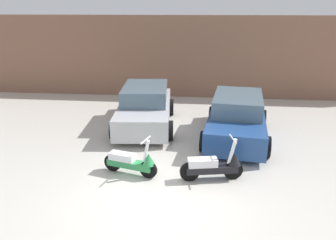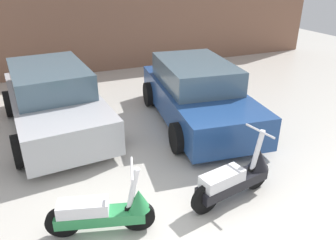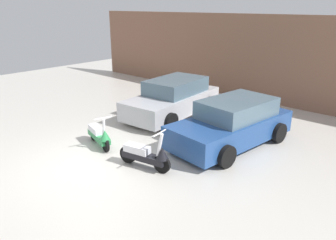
{
  "view_description": "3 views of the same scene",
  "coord_description": "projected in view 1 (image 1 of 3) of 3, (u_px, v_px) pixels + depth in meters",
  "views": [
    {
      "loc": [
        0.94,
        -6.5,
        4.14
      ],
      "look_at": [
        0.01,
        2.66,
        0.92
      ],
      "focal_mm": 35.0,
      "sensor_mm": 36.0,
      "label": 1
    },
    {
      "loc": [
        -1.3,
        -2.67,
        3.41
      ],
      "look_at": [
        0.82,
        2.38,
        0.83
      ],
      "focal_mm": 35.0,
      "sensor_mm": 36.0,
      "label": 2
    },
    {
      "loc": [
        7.0,
        -4.57,
        4.13
      ],
      "look_at": [
        0.74,
        2.41,
        0.81
      ],
      "focal_mm": 35.0,
      "sensor_mm": 36.0,
      "label": 3
    }
  ],
  "objects": [
    {
      "name": "car_rear_left",
      "position": [
        145.0,
        107.0,
        11.8
      ],
      "size": [
        2.29,
        4.33,
        1.43
      ],
      "rotation": [
        0.0,
        0.0,
        -1.49
      ],
      "color": "#B7B7BC",
      "rests_on": "ground_plane"
    },
    {
      "name": "ground_plane",
      "position": [
        156.0,
        195.0,
        7.56
      ],
      "size": [
        28.0,
        28.0,
        0.0
      ],
      "primitive_type": "plane",
      "color": "beige"
    },
    {
      "name": "scooter_front_left",
      "position": [
        132.0,
        162.0,
        8.37
      ],
      "size": [
        1.47,
        0.69,
        1.05
      ],
      "rotation": [
        0.0,
        0.0,
        -0.28
      ],
      "color": "black",
      "rests_on": "ground_plane"
    },
    {
      "name": "scooter_front_right",
      "position": [
        214.0,
        165.0,
        8.12
      ],
      "size": [
        1.58,
        0.65,
        1.11
      ],
      "rotation": [
        0.0,
        0.0,
        0.19
      ],
      "color": "black",
      "rests_on": "ground_plane"
    },
    {
      "name": "car_rear_center",
      "position": [
        237.0,
        118.0,
        10.69
      ],
      "size": [
        2.39,
        4.33,
        1.41
      ],
      "rotation": [
        0.0,
        0.0,
        -1.69
      ],
      "color": "navy",
      "rests_on": "ground_plane"
    },
    {
      "name": "wall_back",
      "position": [
        181.0,
        57.0,
        15.2
      ],
      "size": [
        19.6,
        0.12,
        3.75
      ],
      "primitive_type": "cube",
      "color": "#845B47",
      "rests_on": "ground_plane"
    }
  ]
}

